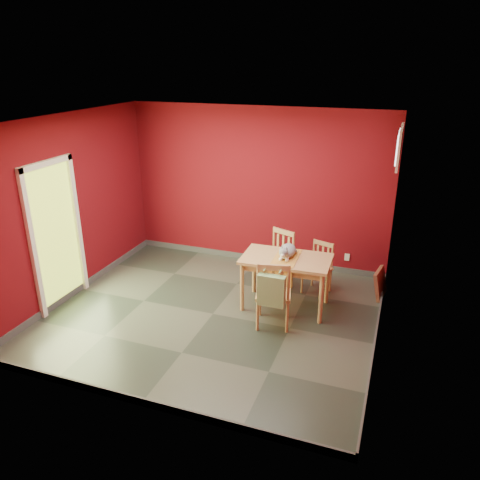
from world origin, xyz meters
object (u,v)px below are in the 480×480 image
(picture_frame, at_px, (380,283))
(chair_far_left, at_px, (277,259))
(dining_table, at_px, (286,264))
(cat, at_px, (287,248))
(chair_near, at_px, (273,293))
(chair_far_right, at_px, (318,267))
(tote_bag, at_px, (271,290))

(picture_frame, bearing_deg, chair_far_left, -171.98)
(dining_table, relative_size, cat, 2.69)
(chair_near, relative_size, cat, 2.07)
(chair_near, height_order, picture_frame, chair_near)
(chair_far_right, distance_m, chair_near, 1.26)
(chair_far_left, relative_size, chair_far_right, 1.17)
(dining_table, bearing_deg, chair_near, -92.39)
(chair_near, xyz_separation_m, picture_frame, (1.31, 1.34, -0.28))
(chair_far_left, height_order, chair_near, chair_near)
(chair_far_left, bearing_deg, tote_bag, -78.04)
(tote_bag, height_order, cat, cat)
(tote_bag, distance_m, picture_frame, 2.07)
(tote_bag, bearing_deg, cat, 90.91)
(chair_far_right, relative_size, picture_frame, 1.75)
(cat, bearing_deg, dining_table, -106.30)
(chair_far_left, bearing_deg, dining_table, -63.86)
(chair_far_left, distance_m, tote_bag, 1.39)
(chair_far_right, xyz_separation_m, chair_near, (-0.38, -1.20, 0.09))
(dining_table, xyz_separation_m, tote_bag, (0.01, -0.79, -0.03))
(chair_far_left, xyz_separation_m, picture_frame, (1.56, 0.22, -0.26))
(chair_near, bearing_deg, tote_bag, -81.70)
(cat, bearing_deg, chair_far_right, 37.91)
(chair_near, distance_m, cat, 0.73)
(chair_near, bearing_deg, chair_far_left, 102.68)
(chair_far_left, distance_m, picture_frame, 1.59)
(chair_near, relative_size, tote_bag, 1.99)
(dining_table, xyz_separation_m, picture_frame, (1.28, 0.78, -0.46))
(dining_table, height_order, cat, cat)
(tote_bag, bearing_deg, chair_far_right, 76.35)
(dining_table, bearing_deg, chair_far_right, 60.79)
(chair_far_left, bearing_deg, chair_near, -77.32)
(chair_near, bearing_deg, picture_frame, 45.86)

